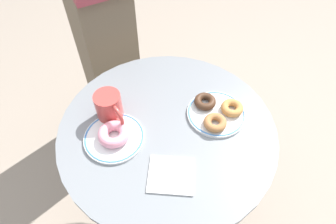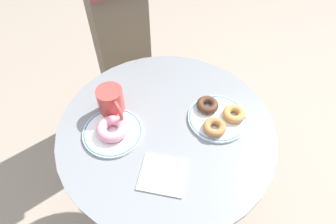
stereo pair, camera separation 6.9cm
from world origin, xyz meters
name	(u,v)px [view 1 (the left image)]	position (x,y,z in m)	size (l,w,h in m)	color
ground_plane	(167,209)	(0.00, 0.00, -0.01)	(7.00, 7.00, 0.02)	gray
cafe_table	(167,162)	(0.00, 0.00, 0.49)	(0.72, 0.72, 0.72)	slate
plate_left	(114,137)	(-0.17, -0.01, 0.72)	(0.19, 0.19, 0.01)	white
plate_right	(216,113)	(0.17, 0.03, 0.72)	(0.20, 0.20, 0.01)	white
donut_pink_frosted	(114,134)	(-0.17, -0.02, 0.75)	(0.10, 0.10, 0.03)	pink
donut_old_fashioned	(232,108)	(0.23, 0.03, 0.74)	(0.08, 0.08, 0.03)	#BC7F42
donut_chocolate	(205,101)	(0.14, 0.07, 0.74)	(0.08, 0.08, 0.03)	#422819
donut_cinnamon	(215,123)	(0.15, -0.02, 0.74)	(0.08, 0.08, 0.03)	#A36B3D
paper_napkin	(171,175)	(-0.02, -0.17, 0.72)	(0.13, 0.12, 0.01)	white
coffee_mug	(110,107)	(-0.18, 0.08, 0.77)	(0.09, 0.12, 0.10)	#B73D38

